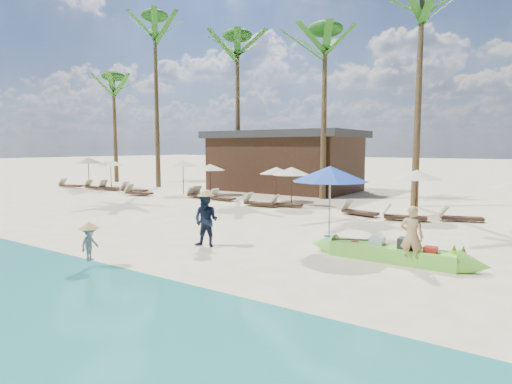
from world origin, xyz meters
The scene contains 33 objects.
ground centered at (0.00, 0.00, 0.00)m, with size 240.00×240.00×0.00m, color #FCF0BA.
wet_sand_strip centered at (0.00, -5.00, 0.00)m, with size 240.00×4.50×0.01m, color tan.
green_canoe centered at (4.52, 2.18, 0.23)m, with size 5.48×0.78×0.70m.
tourist centered at (5.10, 1.92, 0.82)m, with size 0.60×0.39×1.63m, color tan.
vendor_green centered at (-0.87, 0.60, 0.85)m, with size 0.82×0.64×1.69m, color #141E37.
vendor_yellow centered at (-1.85, -2.89, 0.64)m, with size 0.59×0.34×0.91m, color gray.
blue_umbrella centered at (2.36, 2.77, 2.32)m, with size 2.39×2.39×2.57m.
resort_parasol_0 centered at (-21.85, 10.74, 2.11)m, with size 2.27×2.27×2.34m.
lounger_0_left centered at (-22.69, 9.63, 0.22)m, with size 2.06×1.19×0.67m.
lounger_0_right centered at (-20.12, 10.00, 0.21)m, with size 1.86×0.74×0.61m.
resort_parasol_1 centered at (-19.51, 11.06, 1.97)m, with size 2.12×2.12×2.19m.
lounger_1_left centered at (-18.53, 10.14, 0.22)m, with size 1.98×0.70×0.66m.
lounger_1_right centered at (-15.85, 10.07, 0.22)m, with size 2.07×1.05×0.67m.
resort_parasol_2 centered at (-12.21, 11.31, 2.09)m, with size 2.25×2.25×2.32m.
lounger_2_left centered at (-14.19, 9.09, 0.22)m, with size 2.02×0.90×0.66m.
resort_parasol_3 centered at (-10.31, 11.86, 1.85)m, with size 1.99×1.99×2.05m.
lounger_3_left centered at (-9.98, 10.23, 0.19)m, with size 1.76×0.74×0.58m.
lounger_3_right centered at (-9.83, 10.44, 0.22)m, with size 1.99×1.18×0.65m.
resort_parasol_4 centered at (-4.80, 11.18, 1.83)m, with size 1.97×1.97×2.03m.
lounger_4_left centered at (-7.97, 10.10, 0.20)m, with size 1.81×0.73×0.60m.
lounger_4_right centered at (-4.73, 9.25, 0.21)m, with size 1.91×0.72×0.63m.
resort_parasol_5 centered at (-3.08, 9.92, 1.91)m, with size 2.06×2.06×2.12m.
lounger_5_left centered at (-3.38, 9.81, 0.19)m, with size 1.75×0.90×0.57m.
resort_parasol_6 centered at (3.22, 9.93, 1.95)m, with size 2.10×2.10×2.16m.
lounger_6_left centered at (0.78, 9.34, 0.21)m, with size 1.89×0.96×0.61m.
lounger_6_right centered at (2.89, 9.05, 0.21)m, with size 1.93×1.00×0.63m.
lounger_7_left centered at (4.94, 10.20, 0.20)m, with size 1.82×1.08×0.59m.
palm_0 centered at (-24.62, 15.48, 8.11)m, with size 2.08×2.08×9.90m.
palm_1 centered at (-17.59, 14.06, 10.82)m, with size 2.08×2.08×13.60m.
palm_2 centered at (-10.45, 15.08, 9.18)m, with size 2.08×2.08×11.33m.
palm_3 centered at (-3.36, 14.27, 8.58)m, with size 2.08×2.08×10.52m.
palm_4 centered at (2.15, 14.01, 9.45)m, with size 2.08×2.08×11.70m.
pavilion_west centered at (-8.00, 17.50, 2.19)m, with size 10.80×6.60×4.30m.
Camera 1 is at (7.96, -9.50, 3.15)m, focal length 30.00 mm.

